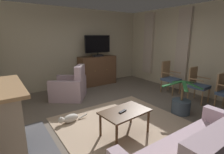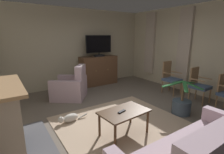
% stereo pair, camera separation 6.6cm
% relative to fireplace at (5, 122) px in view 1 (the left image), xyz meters
% --- Properties ---
extents(ground_plane, '(6.01, 6.21, 0.04)m').
position_rel_fireplace_xyz_m(ground_plane, '(2.42, 0.10, -0.55)').
color(ground_plane, '#665B51').
extents(wall_back, '(6.01, 0.10, 2.74)m').
position_rel_fireplace_xyz_m(wall_back, '(2.42, 2.95, 0.84)').
color(wall_back, '#B2A88E').
rests_on(wall_back, ground_plane).
extents(wall_right_with_window, '(0.10, 6.21, 2.74)m').
position_rel_fireplace_xyz_m(wall_right_with_window, '(5.18, 0.10, 0.84)').
color(wall_right_with_window, '#BBB095').
rests_on(wall_right_with_window, ground_plane).
extents(curtain_panel_near, '(0.10, 0.44, 2.30)m').
position_rel_fireplace_xyz_m(curtain_panel_near, '(5.07, 0.40, 0.98)').
color(curtain_panel_near, '#B2A393').
extents(curtain_panel_far, '(0.10, 0.44, 2.30)m').
position_rel_fireplace_xyz_m(curtain_panel_far, '(5.07, 1.90, 0.98)').
color(curtain_panel_far, '#B2A393').
extents(rug_central, '(2.52, 2.10, 0.01)m').
position_rel_fireplace_xyz_m(rug_central, '(2.04, -0.23, -0.52)').
color(rug_central, tan).
rests_on(rug_central, ground_plane).
extents(fireplace, '(0.94, 1.40, 1.10)m').
position_rel_fireplace_xyz_m(fireplace, '(0.00, 0.00, 0.00)').
color(fireplace, '#4C4C51').
rests_on(fireplace, ground_plane).
extents(tv_cabinet, '(1.39, 0.52, 1.06)m').
position_rel_fireplace_xyz_m(tv_cabinet, '(3.14, 2.60, -0.02)').
color(tv_cabinet, '#402A1C').
rests_on(tv_cabinet, ground_plane).
extents(television, '(1.01, 0.20, 0.76)m').
position_rel_fireplace_xyz_m(television, '(3.14, 2.55, 0.94)').
color(television, black).
rests_on(television, tv_cabinet).
extents(coffee_table, '(0.93, 0.62, 0.48)m').
position_rel_fireplace_xyz_m(coffee_table, '(1.84, -0.65, -0.11)').
color(coffee_table, '#422B19').
rests_on(coffee_table, ground_plane).
extents(tv_remote, '(0.18, 0.09, 0.02)m').
position_rel_fireplace_xyz_m(tv_remote, '(1.77, -0.67, -0.04)').
color(tv_remote, black).
rests_on(tv_remote, coffee_table).
extents(armchair_by_fireplace, '(1.22, 1.21, 1.01)m').
position_rel_fireplace_xyz_m(armchair_by_fireplace, '(1.72, 1.75, -0.21)').
color(armchair_by_fireplace, '#AD93A3').
rests_on(armchair_by_fireplace, ground_plane).
extents(side_chair_tucked_against_wall, '(0.45, 0.47, 0.96)m').
position_rel_fireplace_xyz_m(side_chair_tucked_against_wall, '(4.53, -0.49, -0.01)').
color(side_chair_tucked_against_wall, '#42567A').
rests_on(side_chair_tucked_against_wall, ground_plane).
extents(side_chair_beside_plant, '(0.44, 0.50, 1.02)m').
position_rel_fireplace_xyz_m(side_chair_beside_plant, '(4.53, 0.43, -0.00)').
color(side_chair_beside_plant, '#42567A').
rests_on(side_chair_beside_plant, ground_plane).
extents(potted_plant_on_hearth_side, '(0.88, 0.77, 0.81)m').
position_rel_fireplace_xyz_m(potted_plant_on_hearth_side, '(3.51, -0.71, -0.33)').
color(potted_plant_on_hearth_side, '#3D4C5B').
rests_on(potted_plant_on_hearth_side, ground_plane).
extents(cat, '(0.66, 0.21, 0.19)m').
position_rel_fireplace_xyz_m(cat, '(1.15, 0.37, -0.44)').
color(cat, beige).
rests_on(cat, ground_plane).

